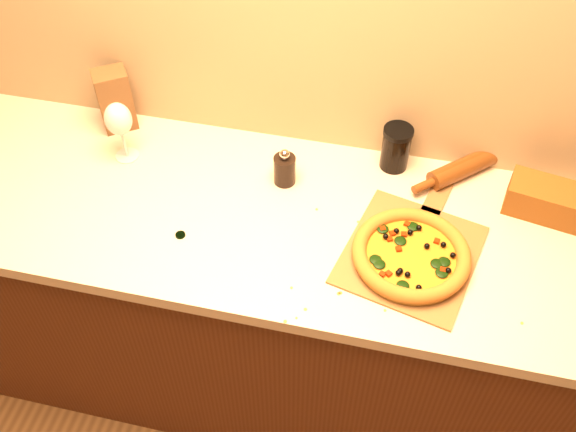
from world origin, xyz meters
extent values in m
plane|color=#9E8460|center=(0.00, 1.75, 1.35)|extent=(4.00, 0.00, 4.00)
cube|color=#4C2310|center=(0.00, 1.43, 0.43)|extent=(2.80, 0.65, 0.86)
cube|color=#BDAE94|center=(0.00, 1.43, 0.88)|extent=(2.84, 0.68, 0.04)
cube|color=brown|center=(0.36, 1.36, 0.90)|extent=(0.40, 0.43, 0.01)
cube|color=brown|center=(0.42, 1.59, 0.90)|extent=(0.09, 0.15, 0.01)
cylinder|color=#BC8A2F|center=(0.36, 1.34, 0.91)|extent=(0.29, 0.29, 0.01)
cylinder|color=#F6AB29|center=(0.36, 1.34, 0.93)|extent=(0.24, 0.24, 0.01)
torus|color=brown|center=(0.36, 1.34, 0.93)|extent=(0.31, 0.31, 0.04)
ellipsoid|color=black|center=(0.41, 1.37, 0.93)|extent=(0.03, 0.03, 0.01)
sphere|color=black|center=(0.33, 1.32, 0.94)|extent=(0.02, 0.02, 0.02)
cube|color=maroon|center=(0.38, 1.30, 0.93)|extent=(0.02, 0.02, 0.01)
cylinder|color=black|center=(-0.25, 1.29, 0.90)|extent=(0.03, 0.03, 0.01)
cylinder|color=black|center=(-0.02, 1.56, 0.95)|extent=(0.06, 0.06, 0.09)
sphere|color=silver|center=(-0.02, 1.56, 1.01)|extent=(0.03, 0.03, 0.03)
cylinder|color=#572F0E|center=(0.51, 1.72, 0.93)|extent=(0.25, 0.24, 0.06)
cylinder|color=#572F0E|center=(0.64, 1.85, 0.93)|extent=(0.07, 0.06, 0.02)
cylinder|color=#572F0E|center=(0.37, 1.60, 0.93)|extent=(0.07, 0.06, 0.02)
cube|color=brown|center=(0.77, 1.59, 0.95)|extent=(0.36, 0.17, 0.09)
cylinder|color=silver|center=(-0.51, 1.56, 0.90)|extent=(0.07, 0.07, 0.00)
cylinder|color=silver|center=(-0.51, 1.56, 0.95)|extent=(0.01, 0.01, 0.09)
ellipsoid|color=silver|center=(-0.51, 1.56, 1.04)|extent=(0.08, 0.08, 0.10)
cube|color=brown|center=(-0.59, 1.69, 1.00)|extent=(0.13, 0.12, 0.20)
cylinder|color=black|center=(0.28, 1.70, 0.96)|extent=(0.08, 0.08, 0.12)
cylinder|color=black|center=(0.28, 1.70, 1.03)|extent=(0.09, 0.09, 0.02)
camera|label=1|loc=(0.28, 0.27, 2.23)|focal=40.00mm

